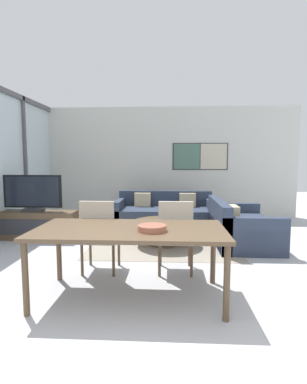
# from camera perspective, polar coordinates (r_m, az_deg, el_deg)

# --- Properties ---
(ground_plane) EXTENTS (24.00, 24.00, 0.00)m
(ground_plane) POSITION_cam_1_polar(r_m,az_deg,el_deg) (2.47, -2.69, -29.89)
(ground_plane) COLOR #B2B2B7
(wall_back) EXTENTS (6.85, 0.09, 2.80)m
(wall_back) POSITION_cam_1_polar(r_m,az_deg,el_deg) (7.73, 1.75, 5.69)
(wall_back) COLOR silver
(wall_back) RESTS_ON ground_plane
(area_rug) EXTENTS (2.48, 1.81, 0.01)m
(area_rug) POSITION_cam_1_polar(r_m,az_deg,el_deg) (5.26, 1.89, -9.93)
(area_rug) COLOR gray
(area_rug) RESTS_ON ground_plane
(tv_console) EXTENTS (1.57, 0.43, 0.51)m
(tv_console) POSITION_cam_1_polar(r_m,az_deg,el_deg) (6.03, -21.81, -5.82)
(tv_console) COLOR brown
(tv_console) RESTS_ON ground_plane
(television) EXTENTS (1.08, 0.20, 0.67)m
(television) POSITION_cam_1_polar(r_m,az_deg,el_deg) (5.94, -22.03, -0.25)
(television) COLOR #2D2D33
(television) RESTS_ON tv_console
(sofa_main) EXTENTS (2.12, 1.00, 0.75)m
(sofa_main) POSITION_cam_1_polar(r_m,az_deg,el_deg) (6.62, 2.16, -4.33)
(sofa_main) COLOR #2D384C
(sofa_main) RESTS_ON ground_plane
(sofa_side) EXTENTS (1.00, 1.65, 0.75)m
(sofa_side) POSITION_cam_1_polar(r_m,az_deg,el_deg) (5.50, 15.78, -6.71)
(sofa_side) COLOR #2D384C
(sofa_side) RESTS_ON ground_plane
(coffee_table) EXTENTS (1.08, 1.08, 0.41)m
(coffee_table) POSITION_cam_1_polar(r_m,az_deg,el_deg) (5.18, 1.90, -6.73)
(coffee_table) COLOR brown
(coffee_table) RESTS_ON ground_plane
(dining_table) EXTENTS (1.97, 0.97, 0.75)m
(dining_table) POSITION_cam_1_polar(r_m,az_deg,el_deg) (3.16, -4.49, -8.02)
(dining_table) COLOR brown
(dining_table) RESTS_ON ground_plane
(dining_chair_left) EXTENTS (0.46, 0.46, 0.95)m
(dining_chair_left) POSITION_cam_1_polar(r_m,az_deg,el_deg) (3.93, -10.27, -7.66)
(dining_chair_left) COLOR #B2A899
(dining_chair_left) RESTS_ON ground_plane
(dining_chair_centre) EXTENTS (0.46, 0.46, 0.95)m
(dining_chair_centre) POSITION_cam_1_polar(r_m,az_deg,el_deg) (3.85, 4.21, -7.85)
(dining_chair_centre) COLOR #B2A899
(dining_chair_centre) RESTS_ON ground_plane
(fruit_bowl) EXTENTS (0.29, 0.29, 0.06)m
(fruit_bowl) POSITION_cam_1_polar(r_m,az_deg,el_deg) (3.00, -0.28, -6.80)
(fruit_bowl) COLOR #995642
(fruit_bowl) RESTS_ON dining_table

